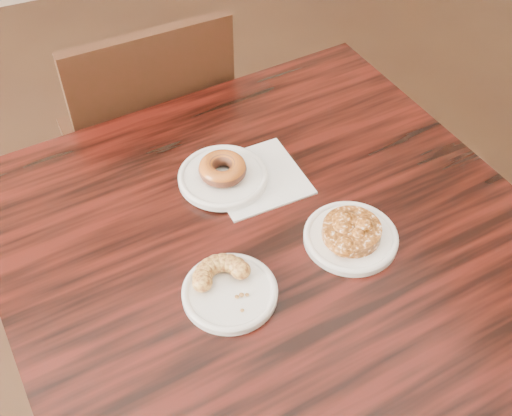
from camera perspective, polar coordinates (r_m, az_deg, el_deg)
name	(u,v)px	position (r m, az deg, el deg)	size (l,w,h in m)	color
cafe_table	(273,351)	(1.46, 1.56, -12.55)	(0.95, 0.95, 0.75)	black
chair_far	(145,144)	(1.82, -9.86, 5.59)	(0.43, 0.43, 0.90)	black
napkin	(257,178)	(1.26, 0.06, 2.70)	(0.18, 0.18, 0.00)	white
plate_donut	(223,177)	(1.26, -2.95, 2.76)	(0.18, 0.18, 0.01)	white
plate_cruller	(230,293)	(1.08, -2.34, -7.54)	(0.16, 0.16, 0.01)	white
plate_fritter	(351,238)	(1.17, 8.41, -2.63)	(0.17, 0.17, 0.01)	white
glazed_donut	(223,169)	(1.24, -2.99, 3.50)	(0.09, 0.09, 0.03)	#985016
apple_fritter	(352,229)	(1.15, 8.53, -1.88)	(0.15, 0.15, 0.03)	#401D06
cruller_fragment	(229,285)	(1.06, -2.38, -6.87)	(0.11, 0.11, 0.03)	#633113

